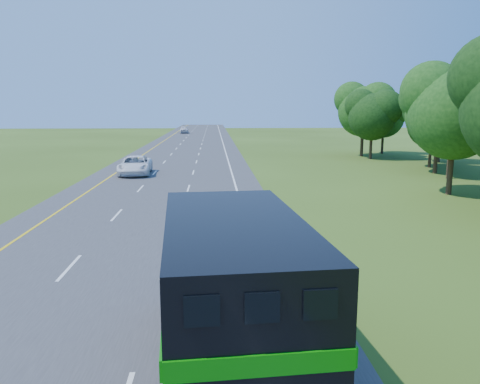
% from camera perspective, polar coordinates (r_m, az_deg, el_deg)
% --- Properties ---
extents(road, '(15.00, 260.00, 0.04)m').
position_cam_1_polar(road, '(48.10, -7.75, 2.83)').
color(road, '#38383A').
rests_on(road, ground).
extents(lane_markings, '(11.15, 260.00, 0.01)m').
position_cam_1_polar(lane_markings, '(48.10, -7.75, 2.86)').
color(lane_markings, yellow).
rests_on(lane_markings, road).
extents(horse_truck, '(3.35, 8.93, 3.88)m').
position_cam_1_polar(horse_truck, '(10.58, -1.18, -11.92)').
color(horse_truck, black).
rests_on(horse_truck, road).
extents(white_suv, '(3.16, 6.26, 1.70)m').
position_cam_1_polar(white_suv, '(44.46, -12.66, 3.21)').
color(white_suv, white).
rests_on(white_suv, road).
extents(far_car, '(2.45, 5.28, 1.75)m').
position_cam_1_polar(far_car, '(116.85, -6.83, 7.56)').
color(far_car, silver).
rests_on(far_car, road).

